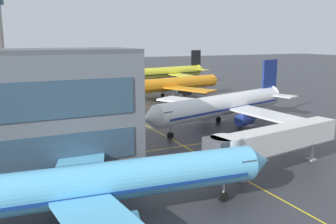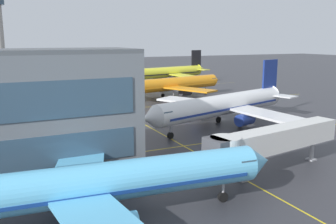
% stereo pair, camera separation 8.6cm
% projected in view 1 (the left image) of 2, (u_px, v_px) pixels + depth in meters
% --- Properties ---
extents(airliner_front_gate, '(34.62, 29.73, 10.76)m').
position_uv_depth(airliner_front_gate, '(98.00, 184.00, 31.21)').
color(airliner_front_gate, '#5BB7E5').
rests_on(airliner_front_gate, ground).
extents(airliner_second_row, '(37.30, 31.81, 11.79)m').
position_uv_depth(airliner_second_row, '(225.00, 105.00, 67.08)').
color(airliner_second_row, white).
rests_on(airliner_second_row, ground).
extents(airliner_third_row, '(35.41, 30.09, 11.06)m').
position_uv_depth(airliner_third_row, '(172.00, 84.00, 99.99)').
color(airliner_third_row, orange).
rests_on(airliner_third_row, ground).
extents(airliner_far_left_stand, '(37.84, 32.18, 11.87)m').
position_uv_depth(airliner_far_left_stand, '(167.00, 72.00, 132.71)').
color(airliner_far_left_stand, yellow).
rests_on(airliner_far_left_stand, ground).
extents(taxiway_markings, '(112.57, 142.92, 0.01)m').
position_uv_depth(taxiway_markings, '(144.00, 124.00, 69.39)').
color(taxiway_markings, yellow).
rests_on(taxiway_markings, ground).
extents(jet_bridge, '(20.80, 5.86, 5.58)m').
position_uv_depth(jet_bridge, '(268.00, 141.00, 42.94)').
color(jet_bridge, silver).
rests_on(jet_bridge, ground).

